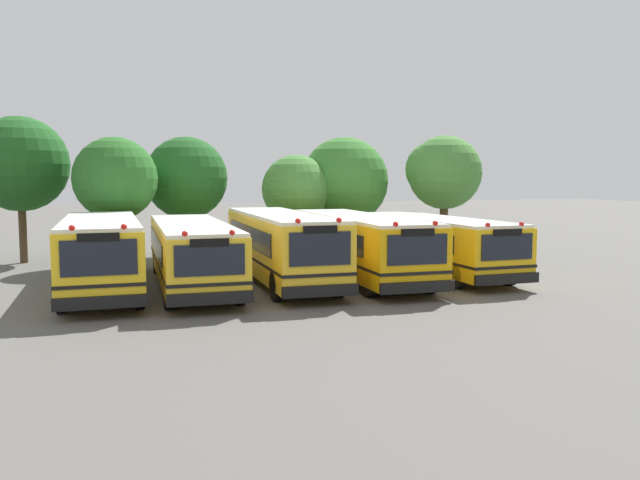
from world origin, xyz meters
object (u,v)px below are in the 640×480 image
at_px(school_bus_1, 192,251).
at_px(tree_0, 18,165).
at_px(school_bus_3, 359,243).
at_px(tree_3, 294,189).
at_px(tree_4, 342,181).
at_px(tree_1, 114,178).
at_px(tree_5, 441,172).
at_px(school_bus_0, 101,251).
at_px(school_bus_4, 436,243).
at_px(tree_2, 185,178).
at_px(school_bus_2, 281,244).

xyz_separation_m(school_bus_1, tree_0, (-6.98, 9.14, 3.29)).
xyz_separation_m(school_bus_3, tree_3, (-0.42, 8.30, 2.03)).
bearing_deg(school_bus_1, tree_4, -134.72).
relative_size(tree_1, tree_3, 1.12).
relative_size(school_bus_3, tree_0, 1.66).
bearing_deg(school_bus_1, tree_5, -153.53).
bearing_deg(tree_4, school_bus_3, -105.35).
xyz_separation_m(tree_3, tree_4, (2.86, 0.61, 0.42)).
bearing_deg(school_bus_0, tree_1, -94.83).
xyz_separation_m(school_bus_4, tree_1, (-12.85, 6.57, 2.70)).
height_order(school_bus_3, tree_5, tree_5).
distance_m(school_bus_1, tree_0, 11.96).
relative_size(school_bus_3, tree_2, 1.87).
xyz_separation_m(tree_0, tree_4, (16.09, -0.15, -0.76)).
xyz_separation_m(tree_2, tree_4, (8.39, -0.15, -0.19)).
xyz_separation_m(tree_1, tree_5, (16.61, 0.12, 0.34)).
bearing_deg(school_bus_1, school_bus_2, -178.90).
xyz_separation_m(school_bus_2, tree_2, (-2.70, 9.12, 2.57)).
relative_size(school_bus_1, tree_2, 1.82).
height_order(school_bus_4, tree_1, tree_1).
bearing_deg(tree_5, school_bus_3, -137.47).
xyz_separation_m(tree_0, tree_3, (13.23, -0.76, -1.18)).
height_order(tree_1, tree_4, tree_4).
relative_size(school_bus_1, tree_4, 1.79).
distance_m(school_bus_3, tree_3, 8.56).
bearing_deg(school_bus_3, tree_1, -33.52).
bearing_deg(school_bus_4, school_bus_1, -1.29).
height_order(school_bus_4, tree_2, tree_2).
bearing_deg(tree_1, tree_4, 11.41).
distance_m(tree_1, tree_2, 4.27).
distance_m(school_bus_4, tree_0, 19.67).
height_order(school_bus_3, tree_2, tree_2).
distance_m(school_bus_4, tree_2, 13.38).
distance_m(school_bus_0, tree_4, 15.51).
bearing_deg(tree_5, tree_1, -179.60).
distance_m(school_bus_2, school_bus_3, 3.25).
bearing_deg(tree_1, tree_5, 0.40).
bearing_deg(tree_1, school_bus_1, -67.76).
bearing_deg(school_bus_0, school_bus_3, -179.42).
distance_m(school_bus_0, tree_5, 18.65).
height_order(school_bus_1, tree_0, tree_0).
bearing_deg(school_bus_2, tree_1, -46.44).
bearing_deg(school_bus_3, school_bus_4, -179.41).
distance_m(school_bus_0, school_bus_1, 3.18).
xyz_separation_m(school_bus_0, school_bus_1, (3.18, 0.15, -0.11)).
bearing_deg(tree_5, school_bus_1, -154.22).
bearing_deg(tree_0, tree_2, 0.01).
bearing_deg(tree_0, tree_4, -0.55).
bearing_deg(tree_2, tree_3, -7.84).
height_order(tree_2, tree_3, tree_2).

